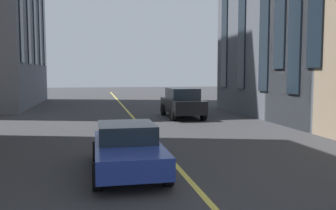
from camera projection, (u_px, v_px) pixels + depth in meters
The scene contains 4 objects.
lane_centre_line at pixel (152, 138), 15.53m from camera, with size 80.00×0.16×0.01m.
car_black_far at pixel (182, 102), 22.81m from camera, with size 4.70×2.14×1.88m.
car_blue_mid at pixel (127, 147), 10.16m from camera, with size 4.40×1.95×1.37m.
building_right_near at pixel (314, 20), 23.42m from camera, with size 13.20×8.75×12.64m.
Camera 1 is at (4.83, 2.40, 2.79)m, focal length 38.27 mm.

